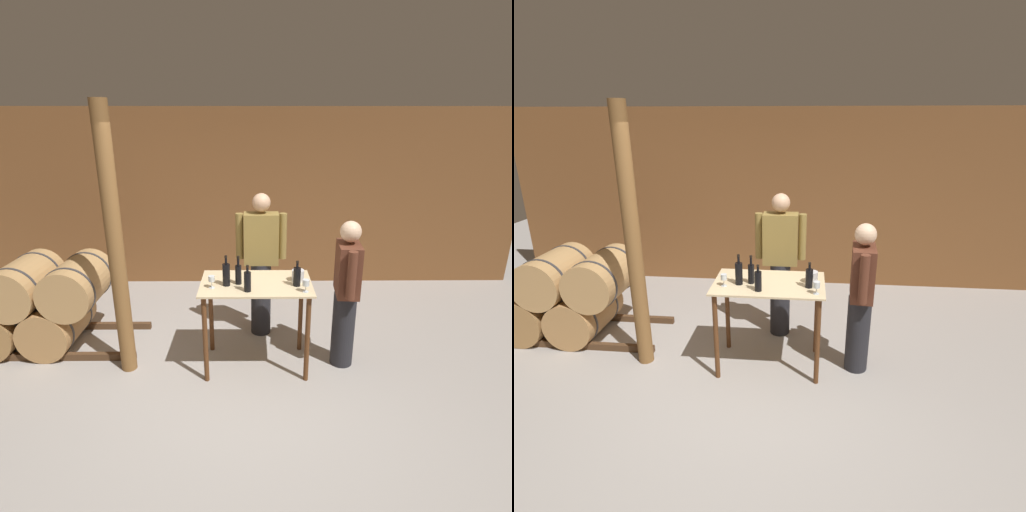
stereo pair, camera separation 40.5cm
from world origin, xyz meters
The scene contains 14 objects.
ground_plane centered at (0.00, 0.00, 0.00)m, with size 14.00×14.00×0.00m, color #9E9993.
back_wall centered at (0.00, 2.81, 1.35)m, with size 8.40×0.05×2.70m.
barrel_rack centered at (-2.37, 0.89, 0.51)m, with size 2.54×0.86×1.06m.
tasting_table centered at (0.08, 0.45, 0.77)m, with size 1.13×0.70×0.96m.
wooden_post centered at (-1.27, 0.38, 1.35)m, with size 0.16×0.16×2.70m.
wine_bottle_far_left centered at (-0.21, 0.38, 1.08)m, with size 0.07×0.07×0.31m.
wine_bottle_left centered at (-0.09, 0.42, 1.07)m, with size 0.06×0.06×0.29m.
wine_bottle_center centered at (0.00, 0.24, 1.06)m, with size 0.07×0.07×0.27m.
wine_bottle_right centered at (0.49, 0.37, 1.06)m, with size 0.07×0.07×0.26m.
wine_glass_near_left centered at (-0.35, 0.32, 1.05)m, with size 0.06×0.06×0.13m.
wine_glass_near_center centered at (0.56, 0.22, 1.05)m, with size 0.07×0.07×0.13m.
ice_bucket centered at (0.51, 0.49, 1.02)m, with size 0.13×0.13×0.12m.
person_host centered at (0.15, 1.15, 0.92)m, with size 0.59×0.24×1.74m.
person_visitor_with_scarf centered at (1.01, 0.47, 0.84)m, with size 0.25×0.59×1.59m.
Camera 1 is at (0.05, -3.28, 2.53)m, focal length 28.00 mm.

